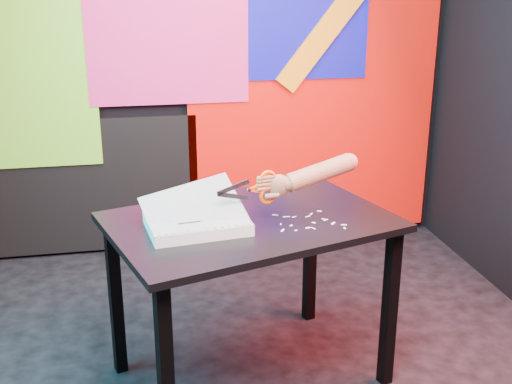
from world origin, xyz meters
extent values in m
cube|color=black|center=(0.00, 0.00, 0.00)|extent=(3.00, 3.00, 0.01)
cube|color=black|center=(0.00, 1.50, 1.35)|extent=(3.00, 0.01, 2.70)
cube|color=black|center=(0.00, -1.50, 1.35)|extent=(3.00, 0.01, 2.70)
cube|color=red|center=(0.65, 1.47, 0.85)|extent=(1.60, 0.02, 1.60)
cube|color=#0F0FC1|center=(0.55, 1.46, 1.45)|extent=(0.85, 0.02, 0.75)
cube|color=#F2277E|center=(-0.25, 1.45, 1.35)|extent=(0.95, 0.02, 0.80)
cube|color=#7AE52C|center=(-1.05, 1.46, 1.10)|extent=(0.75, 0.02, 1.00)
cube|color=black|center=(-0.75, 1.47, 0.45)|extent=(1.30, 0.02, 0.85)
cube|color=black|center=(-0.42, -0.45, 0.36)|extent=(0.06, 0.06, 0.72)
cube|color=black|center=(-0.60, 0.14, 0.36)|extent=(0.06, 0.06, 0.72)
cube|color=black|center=(0.54, -0.17, 0.36)|extent=(0.06, 0.06, 0.72)
cube|color=black|center=(0.36, 0.43, 0.36)|extent=(0.06, 0.06, 0.72)
cube|color=black|center=(-0.03, -0.01, 0.73)|extent=(1.28, 1.04, 0.03)
cube|color=silver|center=(-0.26, -0.08, 0.77)|extent=(0.41, 0.33, 0.05)
cube|color=white|center=(-0.26, -0.08, 0.80)|extent=(0.41, 0.33, 0.00)
cube|color=white|center=(-0.26, -0.08, 0.80)|extent=(0.41, 0.31, 0.12)
cube|color=white|center=(-0.27, -0.07, 0.82)|extent=(0.43, 0.30, 0.20)
cylinder|color=black|center=(-0.41, -0.23, 0.80)|extent=(0.01, 0.01, 0.00)
cylinder|color=black|center=(-0.38, -0.23, 0.80)|extent=(0.01, 0.01, 0.00)
cylinder|color=black|center=(-0.36, -0.23, 0.80)|extent=(0.01, 0.01, 0.00)
cylinder|color=black|center=(-0.33, -0.22, 0.80)|extent=(0.01, 0.01, 0.00)
cylinder|color=black|center=(-0.30, -0.22, 0.80)|extent=(0.01, 0.01, 0.00)
cylinder|color=black|center=(-0.28, -0.21, 0.80)|extent=(0.01, 0.01, 0.00)
cylinder|color=black|center=(-0.25, -0.21, 0.80)|extent=(0.01, 0.01, 0.00)
cylinder|color=black|center=(-0.23, -0.21, 0.80)|extent=(0.01, 0.01, 0.00)
cylinder|color=black|center=(-0.20, -0.20, 0.80)|extent=(0.01, 0.01, 0.00)
cylinder|color=black|center=(-0.17, -0.20, 0.80)|extent=(0.01, 0.01, 0.00)
cylinder|color=black|center=(-0.15, -0.20, 0.80)|extent=(0.01, 0.01, 0.00)
cylinder|color=black|center=(-0.12, -0.19, 0.80)|extent=(0.01, 0.01, 0.00)
cylinder|color=black|center=(-0.09, -0.19, 0.80)|extent=(0.01, 0.01, 0.00)
cylinder|color=black|center=(-0.07, -0.19, 0.80)|extent=(0.01, 0.01, 0.00)
cylinder|color=black|center=(-0.44, 0.02, 0.80)|extent=(0.01, 0.01, 0.00)
cylinder|color=black|center=(-0.42, 0.03, 0.80)|extent=(0.01, 0.01, 0.00)
cylinder|color=black|center=(-0.39, 0.03, 0.80)|extent=(0.01, 0.01, 0.00)
cylinder|color=black|center=(-0.36, 0.03, 0.80)|extent=(0.01, 0.01, 0.00)
cylinder|color=black|center=(-0.34, 0.04, 0.80)|extent=(0.01, 0.01, 0.00)
cylinder|color=black|center=(-0.31, 0.04, 0.80)|extent=(0.01, 0.01, 0.00)
cylinder|color=black|center=(-0.29, 0.04, 0.80)|extent=(0.01, 0.01, 0.00)
cylinder|color=black|center=(-0.26, 0.05, 0.80)|extent=(0.01, 0.01, 0.00)
cylinder|color=black|center=(-0.23, 0.05, 0.80)|extent=(0.01, 0.01, 0.00)
cylinder|color=black|center=(-0.21, 0.05, 0.80)|extent=(0.01, 0.01, 0.00)
cylinder|color=black|center=(-0.18, 0.06, 0.80)|extent=(0.01, 0.01, 0.00)
cylinder|color=black|center=(-0.15, 0.06, 0.80)|extent=(0.01, 0.01, 0.00)
cylinder|color=black|center=(-0.13, 0.06, 0.80)|extent=(0.01, 0.01, 0.00)
cylinder|color=black|center=(-0.10, 0.07, 0.80)|extent=(0.01, 0.01, 0.00)
cube|color=black|center=(-0.35, -0.04, 0.80)|extent=(0.07, 0.02, 0.00)
cube|color=black|center=(-0.24, -0.05, 0.80)|extent=(0.05, 0.02, 0.00)
cube|color=black|center=(-0.29, -0.13, 0.80)|extent=(0.09, 0.02, 0.00)
cube|color=#AEAEAE|center=(-0.11, -0.08, 0.91)|extent=(0.14, 0.03, 0.05)
cube|color=#AEAEAE|center=(-0.11, -0.08, 0.88)|extent=(0.14, 0.03, 0.05)
cylinder|color=#AEAEAE|center=(-0.05, -0.07, 0.89)|extent=(0.02, 0.01, 0.01)
cube|color=#F84800|center=(-0.02, -0.06, 0.89)|extent=(0.05, 0.02, 0.02)
cube|color=#F84800|center=(-0.02, -0.06, 0.90)|extent=(0.05, 0.02, 0.02)
torus|color=#F84800|center=(0.03, -0.05, 0.93)|extent=(0.07, 0.03, 0.07)
torus|color=#F84800|center=(0.03, -0.05, 0.86)|extent=(0.07, 0.03, 0.07)
ellipsoid|color=#8D5941|center=(0.08, -0.04, 0.89)|extent=(0.09, 0.05, 0.10)
cylinder|color=#8D5941|center=(0.03, -0.05, 0.89)|extent=(0.07, 0.03, 0.02)
cylinder|color=#8D5941|center=(0.03, -0.05, 0.91)|extent=(0.07, 0.03, 0.02)
cylinder|color=#8D5941|center=(0.03, -0.05, 0.92)|extent=(0.06, 0.03, 0.02)
cylinder|color=#8D5941|center=(0.03, -0.05, 0.93)|extent=(0.06, 0.03, 0.02)
cylinder|color=#8D5941|center=(0.05, -0.06, 0.86)|extent=(0.06, 0.03, 0.03)
cylinder|color=#8D5941|center=(0.12, -0.03, 0.90)|extent=(0.07, 0.07, 0.06)
cylinder|color=#8D5941|center=(0.26, 0.00, 0.93)|extent=(0.30, 0.13, 0.14)
sphere|color=#8D5941|center=(0.39, 0.02, 0.96)|extent=(0.07, 0.07, 0.07)
cube|color=silver|center=(0.27, -0.08, 0.75)|extent=(0.03, 0.02, 0.00)
cube|color=silver|center=(0.26, -0.08, 0.75)|extent=(0.01, 0.03, 0.00)
cube|color=silver|center=(0.11, -0.12, 0.75)|extent=(0.02, 0.01, 0.00)
cube|color=silver|center=(0.12, -0.02, 0.75)|extent=(0.03, 0.01, 0.00)
cube|color=silver|center=(0.32, -0.15, 0.75)|extent=(0.02, 0.01, 0.00)
cube|color=silver|center=(0.08, 0.01, 0.75)|extent=(0.02, 0.02, 0.00)
cube|color=silver|center=(0.23, -0.01, 0.75)|extent=(0.02, 0.02, 0.00)
cube|color=silver|center=(0.17, -0.15, 0.75)|extent=(0.02, 0.02, 0.00)
cube|color=silver|center=(0.29, -0.13, 0.75)|extent=(0.02, 0.02, 0.00)
cube|color=silver|center=(0.27, 0.02, 0.75)|extent=(0.02, 0.02, 0.00)
cube|color=silver|center=(0.15, -0.03, 0.75)|extent=(0.02, 0.01, 0.00)
cube|color=silver|center=(0.21, -0.03, 0.75)|extent=(0.03, 0.02, 0.00)
cube|color=silver|center=(0.19, -0.16, 0.75)|extent=(0.02, 0.03, 0.00)
cube|color=silver|center=(0.21, -0.11, 0.75)|extent=(0.02, 0.02, 0.00)
cube|color=silver|center=(0.31, -0.18, 0.75)|extent=(0.01, 0.02, 0.00)
cube|color=silver|center=(0.12, -0.17, 0.75)|extent=(0.01, 0.01, 0.00)
cube|color=silver|center=(0.07, -0.16, 0.75)|extent=(0.02, 0.03, 0.00)
cube|color=silver|center=(0.08, -0.10, 0.75)|extent=(0.01, 0.02, 0.00)
camera|label=1|loc=(-0.47, -2.41, 1.70)|focal=45.00mm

